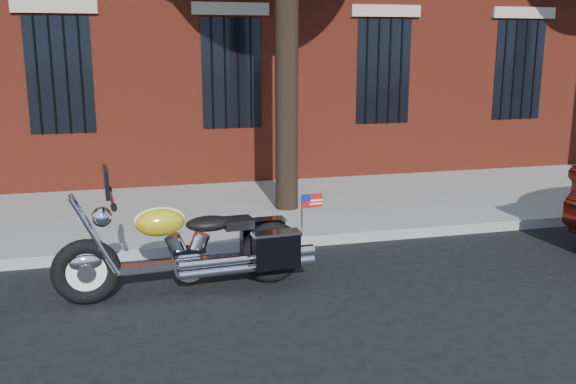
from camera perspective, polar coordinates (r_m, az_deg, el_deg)
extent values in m
plane|color=black|center=(7.59, 1.65, -8.04)|extent=(120.00, 120.00, 0.00)
cube|color=gray|center=(8.83, -0.82, -4.47)|extent=(40.00, 0.16, 0.15)
cube|color=gray|center=(10.59, -3.21, -1.51)|extent=(40.00, 3.60, 0.15)
cube|color=black|center=(12.09, -5.09, 10.46)|extent=(1.10, 0.14, 2.00)
cube|color=#B2A893|center=(12.06, -5.17, 15.91)|extent=(1.40, 0.20, 0.22)
cylinder|color=black|center=(12.01, -5.02, 10.44)|extent=(0.04, 0.04, 2.00)
cylinder|color=black|center=(10.02, -0.12, 11.71)|extent=(0.36, 0.36, 5.00)
torus|color=black|center=(7.18, -17.49, -6.78)|extent=(0.74, 0.21, 0.73)
torus|color=black|center=(7.47, -1.44, -5.38)|extent=(0.74, 0.21, 0.73)
cylinder|color=white|center=(7.18, -17.49, -6.78)|extent=(0.55, 0.10, 0.54)
cylinder|color=white|center=(7.47, -1.44, -5.38)|extent=(0.55, 0.10, 0.54)
ellipsoid|color=white|center=(7.15, -17.55, -5.96)|extent=(0.39, 0.17, 0.21)
ellipsoid|color=yellow|center=(7.43, -1.44, -4.43)|extent=(0.39, 0.18, 0.21)
cube|color=white|center=(7.26, -9.29, -6.29)|extent=(1.63, 0.22, 0.09)
cylinder|color=white|center=(7.28, -8.86, -6.41)|extent=(0.36, 0.22, 0.35)
cylinder|color=white|center=(7.20, -4.30, -6.42)|extent=(1.36, 0.19, 0.10)
ellipsoid|color=yellow|center=(7.08, -11.34, -2.63)|extent=(0.56, 0.35, 0.31)
ellipsoid|color=black|center=(7.18, -7.02, -2.80)|extent=(0.55, 0.35, 0.17)
cube|color=black|center=(7.68, -2.29, -3.93)|extent=(0.53, 0.21, 0.41)
cube|color=black|center=(7.17, -1.03, -5.18)|extent=(0.53, 0.21, 0.41)
cylinder|color=white|center=(6.97, -15.43, -0.53)|extent=(0.10, 0.85, 0.04)
sphere|color=white|center=(7.01, -16.22, -2.14)|extent=(0.23, 0.23, 0.22)
cube|color=black|center=(6.93, -15.87, 0.84)|extent=(0.07, 0.44, 0.30)
cube|color=red|center=(7.11, 2.15, -0.80)|extent=(0.24, 0.03, 0.15)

